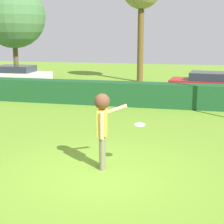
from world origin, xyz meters
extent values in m
plane|color=olive|center=(0.00, 0.00, 0.00)|extent=(60.00, 60.00, 0.00)
cylinder|color=#736E53|center=(-0.01, 0.44, 0.42)|extent=(0.14, 0.14, 0.84)
cylinder|color=#736E53|center=(0.03, 0.24, 0.42)|extent=(0.14, 0.14, 0.84)
cube|color=yellow|center=(0.01, 0.34, 1.13)|extent=(0.29, 0.42, 0.58)
cylinder|color=tan|center=(0.24, 0.62, 1.37)|extent=(0.62, 0.21, 0.30)
cylinder|color=tan|center=(0.06, 0.11, 1.11)|extent=(0.09, 0.09, 0.62)
sphere|color=tan|center=(0.01, 0.34, 1.59)|extent=(0.22, 0.22, 0.22)
sphere|color=#553422|center=(0.01, 0.34, 1.62)|extent=(0.36, 0.36, 0.36)
cylinder|color=white|center=(0.86, 0.50, 1.08)|extent=(0.25, 0.25, 0.04)
cube|color=#1A4B25|center=(0.00, 7.75, 0.52)|extent=(22.38, 0.90, 1.03)
cube|color=white|center=(-8.61, 12.06, 0.57)|extent=(4.24, 1.80, 0.55)
cube|color=#2D333D|center=(-8.61, 12.06, 1.05)|extent=(2.24, 1.62, 0.40)
cylinder|color=black|center=(-7.16, 12.94, 0.30)|extent=(0.60, 0.11, 0.60)
cylinder|color=black|center=(-7.12, 11.24, 0.30)|extent=(0.60, 0.11, 0.60)
cylinder|color=black|center=(-10.10, 12.87, 0.30)|extent=(0.60, 0.11, 0.60)
cube|color=#B21E1E|center=(3.03, 10.85, 0.57)|extent=(4.36, 2.14, 0.55)
cube|color=#2D333D|center=(3.03, 10.85, 1.05)|extent=(2.36, 1.79, 0.40)
cylinder|color=black|center=(1.66, 11.85, 0.30)|extent=(0.61, 0.16, 0.60)
cylinder|color=black|center=(1.48, 10.16, 0.30)|extent=(0.61, 0.16, 0.60)
cylinder|color=brown|center=(-9.97, 14.68, 1.53)|extent=(0.34, 0.34, 3.06)
sphere|color=#44713F|center=(-9.97, 14.68, 4.37)|extent=(4.36, 4.36, 4.36)
cylinder|color=brown|center=(-1.38, 15.64, 2.35)|extent=(0.40, 0.40, 4.71)
camera|label=1|loc=(1.95, -6.99, 3.10)|focal=54.35mm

